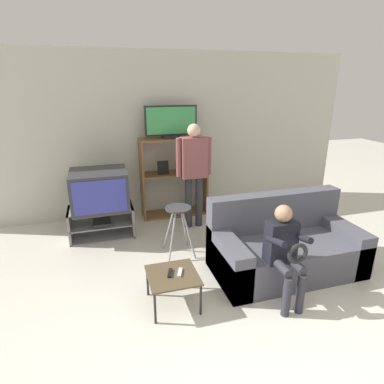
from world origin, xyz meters
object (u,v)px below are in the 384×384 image
at_px(folding_stool, 178,217).
at_px(person_seated_child, 285,248).
at_px(person_standing_adult, 194,166).
at_px(media_shelf, 174,177).
at_px(couch, 284,247).
at_px(television_flat, 171,123).
at_px(snack_table, 173,277).
at_px(remote_control_white, 180,272).
at_px(tv_stand, 102,222).
at_px(remote_control_black, 170,273).
at_px(television_main, 100,190).

xyz_separation_m(folding_stool, person_seated_child, (0.77, -1.20, 0.08)).
bearing_deg(folding_stool, person_standing_adult, 60.35).
xyz_separation_m(media_shelf, couch, (0.85, -2.02, -0.37)).
distance_m(television_flat, snack_table, 2.65).
bearing_deg(remote_control_white, snack_table, -159.40).
distance_m(folding_stool, couch, 1.33).
xyz_separation_m(tv_stand, person_standing_adult, (1.37, -0.04, 0.73)).
xyz_separation_m(media_shelf, snack_table, (-0.56, -2.28, -0.35)).
distance_m(media_shelf, person_seated_child, 2.57).
distance_m(media_shelf, remote_control_black, 2.36).
distance_m(television_main, folding_stool, 1.24).
xyz_separation_m(remote_control_black, couch, (1.43, 0.25, -0.07)).
distance_m(tv_stand, remote_control_black, 1.86).
bearing_deg(remote_control_black, media_shelf, 93.95).
relative_size(television_main, remote_control_black, 5.29).
distance_m(television_flat, person_standing_adult, 0.82).
height_order(tv_stand, person_standing_adult, person_standing_adult).
bearing_deg(couch, person_standing_adult, 114.44).
relative_size(folding_stool, person_standing_adult, 0.41).
xyz_separation_m(snack_table, remote_control_black, (-0.02, 0.02, 0.05)).
xyz_separation_m(media_shelf, remote_control_white, (-0.49, -2.28, -0.30)).
distance_m(television_flat, remote_control_black, 2.62).
xyz_separation_m(television_flat, remote_control_black, (-0.56, -2.27, -1.17)).
relative_size(folding_stool, person_seated_child, 0.64).
bearing_deg(snack_table, person_standing_adult, 66.91).
height_order(snack_table, remote_control_white, remote_control_white).
relative_size(television_main, snack_table, 1.56).
bearing_deg(person_seated_child, tv_stand, 130.33).
distance_m(tv_stand, television_main, 0.49).
bearing_deg(remote_control_white, media_shelf, 99.13).
bearing_deg(television_main, snack_table, -70.75).
xyz_separation_m(television_main, folding_stool, (0.92, -0.81, -0.19)).
xyz_separation_m(television_main, person_seated_child, (1.69, -2.01, -0.12)).
distance_m(television_main, media_shelf, 1.29).
xyz_separation_m(television_main, couch, (2.03, -1.51, -0.42)).
bearing_deg(snack_table, folding_stool, 72.61).
relative_size(media_shelf, remote_control_white, 8.98).
height_order(television_flat, remote_control_white, television_flat).
bearing_deg(television_main, tv_stand, -155.64).
xyz_separation_m(television_main, person_standing_adult, (1.36, -0.04, 0.24)).
bearing_deg(folding_stool, tv_stand, 139.36).
xyz_separation_m(tv_stand, couch, (2.04, -1.51, 0.07)).
bearing_deg(person_seated_child, remote_control_white, 166.76).
distance_m(media_shelf, couch, 2.22).
distance_m(folding_stool, remote_control_black, 1.02).
bearing_deg(television_main, folding_stool, -41.20).
distance_m(television_main, snack_table, 1.92).
height_order(folding_stool, person_standing_adult, person_standing_adult).
bearing_deg(television_flat, remote_control_white, -101.45).
height_order(snack_table, remote_control_black, remote_control_black).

